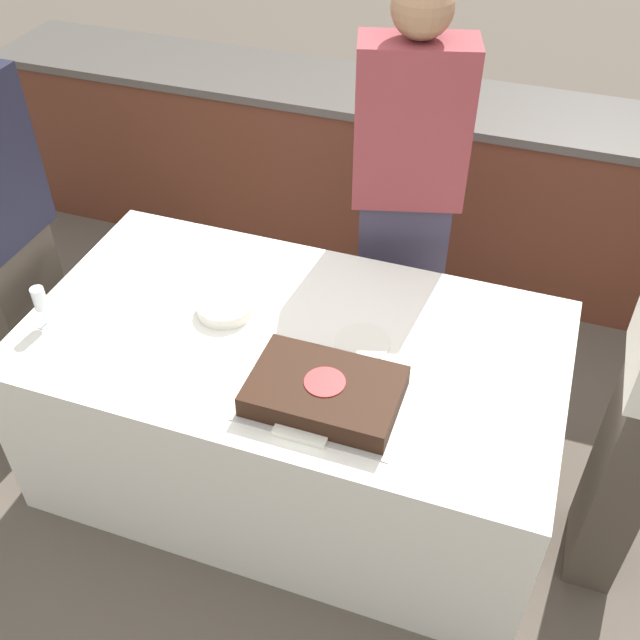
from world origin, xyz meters
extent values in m
plane|color=brown|center=(0.00, 0.00, 0.00)|extent=(14.00, 14.00, 0.00)
cube|color=#5B2D1E|center=(0.00, 1.59, 0.44)|extent=(4.40, 0.55, 0.88)
cube|color=#4C4742|center=(0.00, 1.59, 0.90)|extent=(4.40, 0.58, 0.04)
cube|color=white|center=(0.00, 0.00, 0.36)|extent=(1.84, 1.02, 0.73)
cube|color=#B7B2AD|center=(0.20, -0.25, 0.73)|extent=(0.50, 0.35, 0.00)
cube|color=black|center=(0.20, -0.25, 0.77)|extent=(0.46, 0.31, 0.07)
cylinder|color=red|center=(0.20, -0.25, 0.81)|extent=(0.13, 0.13, 0.00)
cylinder|color=white|center=(-0.27, 0.04, 0.75)|extent=(0.20, 0.20, 0.04)
cylinder|color=white|center=(-0.83, -0.22, 0.73)|extent=(0.07, 0.07, 0.00)
cylinder|color=white|center=(-0.83, -0.22, 0.77)|extent=(0.01, 0.01, 0.07)
cylinder|color=white|center=(-0.83, -0.22, 0.84)|extent=(0.05, 0.05, 0.09)
cylinder|color=white|center=(0.24, 0.05, 0.73)|extent=(0.19, 0.19, 0.00)
cube|color=white|center=(0.18, -0.39, 0.74)|extent=(0.17, 0.09, 0.02)
cube|color=#383347|center=(0.20, 0.73, 0.44)|extent=(0.39, 0.25, 0.89)
cube|color=brown|center=(0.20, 0.73, 1.20)|extent=(0.46, 0.30, 0.62)
sphere|color=#936B4C|center=(0.20, 0.73, 1.61)|extent=(0.21, 0.21, 0.21)
cube|color=#4C4238|center=(-1.14, 0.00, 0.43)|extent=(0.16, 0.35, 0.86)
cube|color=#4C4238|center=(1.14, 0.00, 0.45)|extent=(0.16, 0.31, 0.90)
camera|label=1|loc=(0.71, -1.75, 2.45)|focal=42.00mm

